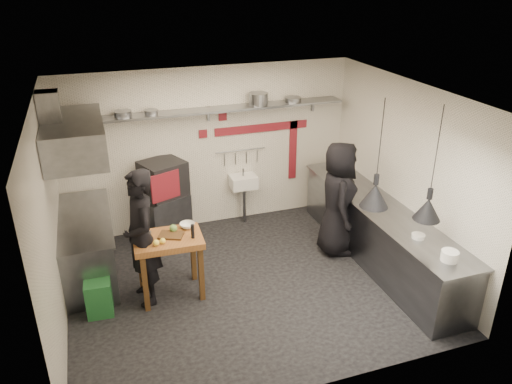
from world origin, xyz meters
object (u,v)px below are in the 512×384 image
object	(u,v)px
prep_table	(170,266)
chef_right	(338,199)
green_bin	(99,297)
combi_oven	(163,178)
chef_left	(141,238)
oven_stand	(164,217)

from	to	relation	value
prep_table	chef_right	world-z (taller)	chef_right
green_bin	prep_table	size ratio (longest dim) A/B	0.54
combi_oven	chef_left	size ratio (longest dim) A/B	0.33
oven_stand	chef_left	bearing A→B (deg)	-130.34
chef_left	oven_stand	bearing A→B (deg)	154.00
chef_left	prep_table	bearing A→B (deg)	80.15
combi_oven	prep_table	bearing A→B (deg)	-120.13
green_bin	chef_right	distance (m)	3.81
oven_stand	combi_oven	world-z (taller)	combi_oven
oven_stand	chef_left	xyz separation A→B (m)	(-0.52, -1.63, 0.56)
combi_oven	chef_right	world-z (taller)	chef_right
oven_stand	green_bin	xyz separation A→B (m)	(-1.16, -1.76, -0.15)
chef_right	chef_left	bearing A→B (deg)	114.61
combi_oven	green_bin	world-z (taller)	combi_oven
combi_oven	chef_left	bearing A→B (deg)	-131.50
combi_oven	chef_left	world-z (taller)	chef_left
chef_left	combi_oven	bearing A→B (deg)	152.83
prep_table	chef_left	size ratio (longest dim) A/B	0.48
green_bin	chef_left	world-z (taller)	chef_left
oven_stand	green_bin	size ratio (longest dim) A/B	1.60
combi_oven	chef_right	size ratio (longest dim) A/B	0.35
oven_stand	chef_right	world-z (taller)	chef_right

